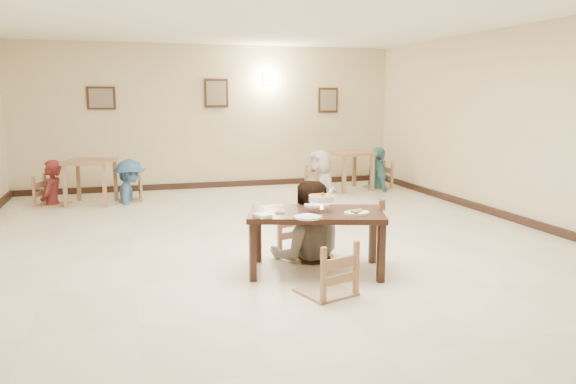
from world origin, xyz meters
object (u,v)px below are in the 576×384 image
object	(u,v)px
bg_chair_rr	(378,163)
curry_warmer	(322,198)
main_diner	(308,180)
bg_diner_d	(379,147)
bg_table_left	(90,168)
bg_diner_c	(321,150)
bg_diner_a	(49,160)
bg_chair_rl	(320,167)
chair_far	(304,213)
bg_chair_lr	(130,178)
bg_table_right	(350,158)
bg_chair_ll	(51,177)
bg_diner_b	(129,159)
chair_near	(326,243)
main_table	(316,218)
drink_glass	(382,204)

from	to	relation	value
bg_chair_rr	curry_warmer	bearing A→B (deg)	-29.70
main_diner	bg_diner_d	xyz separation A→B (m)	(3.09, 4.53, -0.06)
bg_table_left	bg_diner_c	world-z (taller)	bg_diner_c
bg_diner_d	bg_diner_a	bearing A→B (deg)	97.80
main_diner	bg_chair_rl	world-z (taller)	main_diner
chair_far	bg_chair_lr	size ratio (longest dim) A/B	1.23
bg_chair_lr	bg_chair_rr	distance (m)	5.08
main_diner	bg_chair_lr	distance (m)	4.92
bg_table_left	bg_table_right	xyz separation A→B (m)	(5.10, 0.12, -0.00)
bg_chair_ll	bg_chair_lr	bearing A→B (deg)	-69.48
main_diner	bg_diner_b	distance (m)	4.89
main_diner	bg_table_left	size ratio (longest dim) A/B	1.92
chair_near	bg_chair_rl	xyz separation A→B (m)	(1.99, 5.70, -0.01)
main_table	bg_chair_rr	world-z (taller)	bg_chair_rr
bg_diner_a	bg_diner_b	bearing A→B (deg)	103.74
bg_chair_ll	bg_table_left	bearing A→B (deg)	-75.07
bg_diner_a	bg_diner_c	xyz separation A→B (m)	(5.11, -0.00, 0.04)
chair_near	main_diner	bearing A→B (deg)	-117.52
curry_warmer	drink_glass	size ratio (longest dim) A/B	2.08
bg_table_left	bg_diner_d	xyz separation A→B (m)	(5.76, 0.13, 0.22)
curry_warmer	bg_chair_rr	size ratio (longest dim) A/B	0.29
bg_diner_a	bg_diner_c	distance (m)	5.11
main_diner	drink_glass	bearing A→B (deg)	145.92
curry_warmer	bg_diner_b	world-z (taller)	bg_diner_b
main_table	bg_chair_lr	world-z (taller)	bg_chair_lr
bg_table_right	bg_chair_rl	size ratio (longest dim) A/B	0.91
chair_near	bg_chair_rr	bearing A→B (deg)	-137.19
bg_diner_d	drink_glass	bearing A→B (deg)	162.02
chair_far	bg_diner_a	bearing A→B (deg)	110.88
bg_chair_lr	bg_diner_b	world-z (taller)	bg_diner_b
bg_diner_d	bg_table_left	bearing A→B (deg)	98.51
curry_warmer	bg_table_right	world-z (taller)	curry_warmer
bg_table_left	bg_chair_ll	world-z (taller)	bg_chair_ll
bg_table_right	drink_glass	bearing A→B (deg)	-108.98
main_table	bg_chair_ll	xyz separation A→B (m)	(-3.26, 5.01, -0.09)
drink_glass	bg_chair_rr	world-z (taller)	bg_chair_rr
chair_near	bg_chair_lr	xyz separation A→B (m)	(-1.77, 5.71, -0.08)
bg_table_left	curry_warmer	bearing A→B (deg)	-62.10
bg_diner_a	bg_diner_d	bearing A→B (deg)	104.15
bg_chair_rl	bg_diner_c	distance (m)	0.35
bg_table_right	bg_chair_rl	xyz separation A→B (m)	(-0.66, -0.06, -0.16)
drink_glass	bg_table_left	bearing A→B (deg)	123.03
bg_diner_b	bg_table_right	bearing A→B (deg)	-87.24
bg_table_right	bg_diner_a	bearing A→B (deg)	-179.46
curry_warmer	bg_diner_a	world-z (taller)	bg_diner_a
main_diner	drink_glass	distance (m)	0.96
main_table	chair_near	world-z (taller)	chair_near
chair_near	bg_table_left	distance (m)	6.15
drink_glass	bg_diner_d	size ratio (longest dim) A/B	0.08
bg_chair_rr	bg_diner_d	size ratio (longest dim) A/B	0.60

